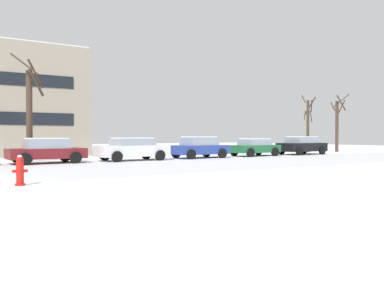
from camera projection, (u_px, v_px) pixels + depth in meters
The scene contains 9 objects.
fire_hydrant at pixel (20, 170), 12.23m from camera, with size 0.44×0.30×0.93m.
parked_car_maroon at pixel (47, 150), 22.24m from camera, with size 4.11×2.26×1.41m.
parked_car_white at pixel (132, 149), 24.76m from camera, with size 4.45×2.17×1.41m.
parked_car_blue at pixel (199, 147), 27.63m from camera, with size 4.04×2.17×1.48m.
parked_car_green at pixel (255, 147), 30.37m from camera, with size 3.89×2.12×1.33m.
parked_car_black at pixel (302, 145), 33.02m from camera, with size 4.30×2.23×1.48m.
tree_far_right at pixel (337, 123), 38.65m from camera, with size 1.71×1.71×5.56m.
tree_far_left at pixel (30, 112), 23.83m from camera, with size 1.94×1.28×6.26m.
tree_far_mid at pixel (308, 123), 37.52m from camera, with size 1.39×1.27×5.34m.
Camera 1 is at (-0.12, -14.68, 1.50)m, focal length 37.80 mm.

